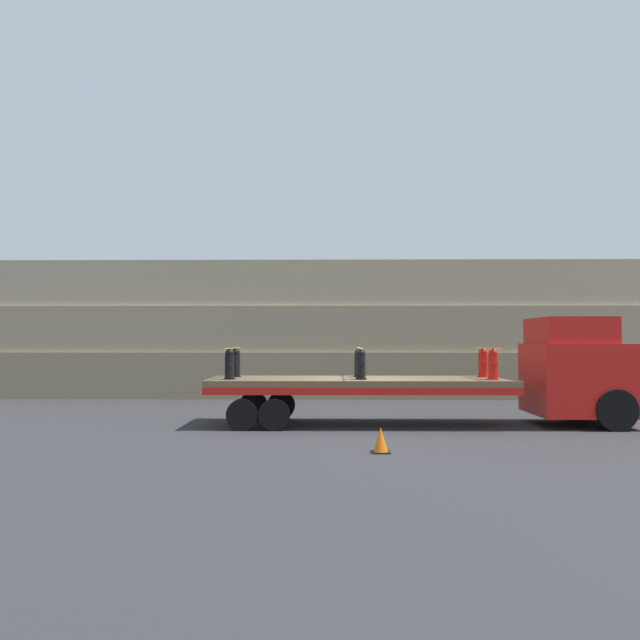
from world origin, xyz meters
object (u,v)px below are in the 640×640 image
object	(u,v)px
flatbed_trailer	(343,387)
fire_hydrant_red_near_2	(493,365)
fire_hydrant_red_far_2	(483,363)
fire_hydrant_black_far_0	(236,363)
truck_cab	(582,370)
traffic_cone	(381,440)
fire_hydrant_black_near_0	(229,364)
fire_hydrant_black_near_1	(361,364)
fire_hydrant_black_far_1	(359,363)

from	to	relation	value
flatbed_trailer	fire_hydrant_red_near_2	distance (m)	4.14
flatbed_trailer	fire_hydrant_red_far_2	distance (m)	4.14
fire_hydrant_black_far_0	fire_hydrant_red_near_2	distance (m)	7.22
truck_cab	traffic_cone	size ratio (longest dim) A/B	5.65
fire_hydrant_black_near_0	fire_hydrant_black_near_1	xyz separation A→B (m)	(3.57, 0.00, 0.00)
truck_cab	fire_hydrant_black_near_0	size ratio (longest dim) A/B	3.57
truck_cab	fire_hydrant_red_far_2	distance (m)	2.67
fire_hydrant_black_near_1	fire_hydrant_black_far_1	xyz separation A→B (m)	(0.00, 1.11, 0.00)
fire_hydrant_black_near_0	fire_hydrant_red_near_2	world-z (taller)	same
fire_hydrant_red_far_2	fire_hydrant_red_near_2	bearing A→B (deg)	-90.00
fire_hydrant_black_far_0	fire_hydrant_red_far_2	world-z (taller)	same
fire_hydrant_black_near_0	fire_hydrant_red_far_2	world-z (taller)	same
flatbed_trailer	truck_cab	bearing A→B (deg)	0.00
traffic_cone	fire_hydrant_black_near_0	bearing A→B (deg)	135.16
fire_hydrant_black_far_1	fire_hydrant_black_near_0	bearing A→B (deg)	-162.66
truck_cab	fire_hydrant_black_far_1	size ratio (longest dim) A/B	3.57
truck_cab	fire_hydrant_red_near_2	distance (m)	2.67
fire_hydrant_black_far_1	traffic_cone	world-z (taller)	fire_hydrant_black_far_1
truck_cab	fire_hydrant_red_near_2	world-z (taller)	truck_cab
fire_hydrant_black_near_0	fire_hydrant_black_near_1	bearing A→B (deg)	0.00
fire_hydrant_black_far_0	fire_hydrant_black_far_1	distance (m)	3.57
fire_hydrant_red_near_2	traffic_cone	distance (m)	5.24
truck_cab	fire_hydrant_red_far_2	size ratio (longest dim) A/B	3.57
fire_hydrant_black_near_1	fire_hydrant_red_far_2	distance (m)	3.74
fire_hydrant_black_far_0	truck_cab	bearing A→B (deg)	-3.27
fire_hydrant_black_near_1	fire_hydrant_red_near_2	distance (m)	3.57
fire_hydrant_black_near_0	truck_cab	bearing A→B (deg)	3.27
truck_cab	fire_hydrant_black_near_1	world-z (taller)	truck_cab
flatbed_trailer	fire_hydrant_black_far_1	world-z (taller)	fire_hydrant_black_far_1
fire_hydrant_black_near_1	fire_hydrant_black_far_1	bearing A→B (deg)	90.00
fire_hydrant_black_far_0	traffic_cone	size ratio (longest dim) A/B	1.58
fire_hydrant_black_far_1	fire_hydrant_red_far_2	world-z (taller)	same
fire_hydrant_black_near_0	fire_hydrant_black_far_0	distance (m)	1.11
fire_hydrant_black_near_1	fire_hydrant_black_far_0	bearing A→B (deg)	162.66
fire_hydrant_black_near_0	fire_hydrant_red_near_2	size ratio (longest dim) A/B	1.00
fire_hydrant_black_near_1	fire_hydrant_black_far_1	size ratio (longest dim) A/B	1.00
truck_cab	flatbed_trailer	world-z (taller)	truck_cab
fire_hydrant_black_near_0	fire_hydrant_black_far_0	xyz separation A→B (m)	(0.00, 1.11, 0.00)
fire_hydrant_black_near_0	fire_hydrant_black_far_0	size ratio (longest dim) A/B	1.00
truck_cab	fire_hydrant_black_far_0	bearing A→B (deg)	176.73
fire_hydrant_black_far_0	fire_hydrant_red_far_2	xyz separation A→B (m)	(7.13, 0.00, 0.00)
fire_hydrant_black_far_1	fire_hydrant_red_far_2	xyz separation A→B (m)	(3.57, 0.00, 0.00)
fire_hydrant_black_far_0	flatbed_trailer	bearing A→B (deg)	-10.24
flatbed_trailer	traffic_cone	bearing A→B (deg)	-80.74
fire_hydrant_black_far_1	flatbed_trailer	bearing A→B (deg)	-130.96
flatbed_trailer	fire_hydrant_black_far_1	size ratio (longest dim) A/B	9.99
fire_hydrant_black_far_1	fire_hydrant_black_far_0	bearing A→B (deg)	180.00
flatbed_trailer	fire_hydrant_red_near_2	bearing A→B (deg)	-7.83
flatbed_trailer	fire_hydrant_black_far_1	distance (m)	0.98
fire_hydrant_black_far_0	fire_hydrant_black_far_1	bearing A→B (deg)	0.00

